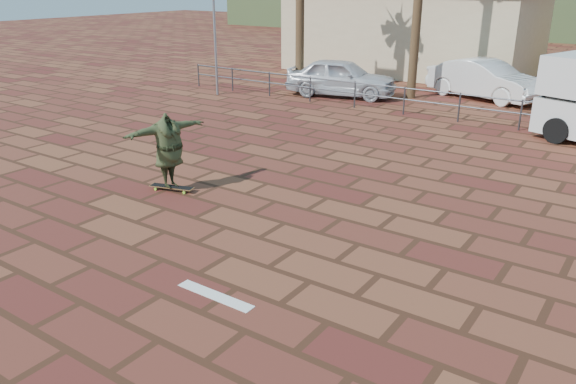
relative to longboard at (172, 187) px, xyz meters
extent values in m
plane|color=brown|center=(3.20, -1.70, -0.09)|extent=(120.00, 120.00, 0.00)
cube|color=white|center=(3.90, -2.90, -0.08)|extent=(1.40, 0.22, 0.01)
cylinder|color=#47494F|center=(-8.80, 10.30, 0.41)|extent=(0.06, 0.06, 1.00)
cylinder|color=#47494F|center=(-6.80, 10.30, 0.41)|extent=(0.06, 0.06, 1.00)
cylinder|color=#47494F|center=(-4.80, 10.30, 0.41)|extent=(0.06, 0.06, 1.00)
cylinder|color=#47494F|center=(-2.80, 10.30, 0.41)|extent=(0.06, 0.06, 1.00)
cylinder|color=#47494F|center=(-0.80, 10.30, 0.41)|extent=(0.06, 0.06, 1.00)
cylinder|color=#47494F|center=(1.20, 10.30, 0.41)|extent=(0.06, 0.06, 1.00)
cylinder|color=#47494F|center=(3.20, 10.30, 0.41)|extent=(0.06, 0.06, 1.00)
cylinder|color=#47494F|center=(5.20, 10.30, 0.41)|extent=(0.06, 0.06, 1.00)
cylinder|color=#47494F|center=(3.20, 10.30, 0.86)|extent=(24.00, 0.05, 0.05)
cylinder|color=#47494F|center=(3.20, 10.30, 0.46)|extent=(24.00, 0.05, 0.05)
cylinder|color=brown|center=(-4.30, 11.80, 3.41)|extent=(0.36, 0.36, 7.00)
cube|color=beige|center=(-2.80, 20.30, 1.91)|extent=(12.00, 7.00, 4.00)
cube|color=olive|center=(0.00, 0.00, 0.01)|extent=(1.08, 0.53, 0.02)
cube|color=black|center=(0.00, 0.00, 0.02)|extent=(1.04, 0.50, 0.00)
cube|color=silver|center=(-0.35, -0.11, -0.02)|extent=(0.11, 0.18, 0.03)
cube|color=silver|center=(0.35, 0.11, -0.02)|extent=(0.11, 0.18, 0.03)
cylinder|color=#A3EE32|center=(-0.32, -0.21, -0.05)|extent=(0.07, 0.05, 0.07)
cylinder|color=#A3EE32|center=(-0.38, -0.01, -0.05)|extent=(0.07, 0.05, 0.07)
cylinder|color=#A3EE32|center=(0.38, 0.01, -0.05)|extent=(0.07, 0.05, 0.07)
cylinder|color=#A3EE32|center=(0.32, 0.21, -0.05)|extent=(0.07, 0.05, 0.07)
imported|color=#353E21|center=(0.00, 0.00, 0.88)|extent=(0.93, 2.18, 1.72)
cube|color=black|center=(6.11, 10.56, 1.40)|extent=(0.56, 1.56, 0.62)
cylinder|color=black|center=(6.47, 9.38, 0.30)|extent=(0.81, 0.49, 0.76)
imported|color=silver|center=(-2.35, 12.01, 0.68)|extent=(4.81, 2.80, 1.54)
imported|color=white|center=(2.70, 14.80, 0.69)|extent=(5.01, 3.06, 1.56)
camera|label=1|loc=(9.11, -8.45, 4.50)|focal=35.00mm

